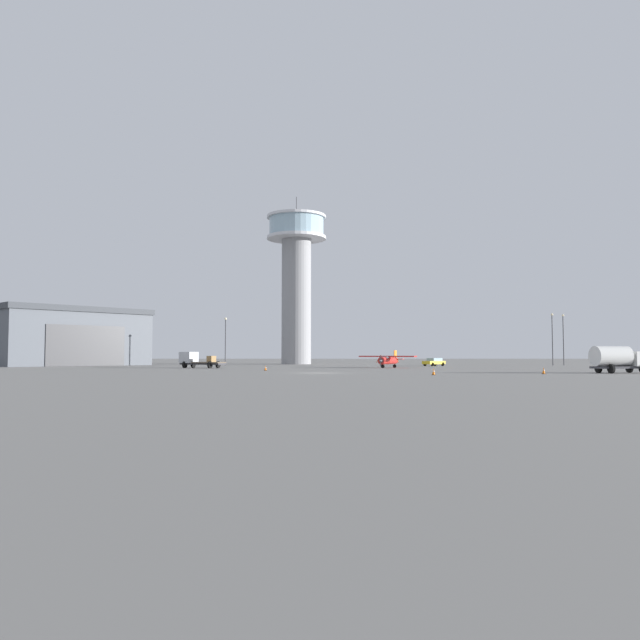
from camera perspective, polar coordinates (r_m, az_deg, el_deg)
name	(u,v)px	position (r m, az deg, el deg)	size (l,w,h in m)	color
ground_plane	(318,373)	(67.49, -0.14, -4.93)	(400.00, 400.00, 0.00)	gray
control_tower	(296,271)	(126.85, -2.21, 4.54)	(12.19, 12.19, 34.58)	gray
hangar	(58,337)	(124.28, -23.11, -1.47)	(35.40, 35.49, 10.36)	#4C5159
airplane_red	(388,360)	(93.35, 6.35, -3.67)	(8.48, 6.79, 2.63)	red
truck_flatbed_silver	(196,360)	(93.35, -11.38, -3.66)	(7.20, 4.87, 2.38)	#38383D
truck_fuel_tanker_white	(618,358)	(74.51, 25.86, -3.20)	(6.37, 3.95, 2.94)	#38383D
car_yellow	(434,362)	(108.19, 10.52, -3.82)	(4.34, 4.13, 1.37)	gold
light_post_west	(552,335)	(119.65, 20.73, -1.28)	(0.44, 0.44, 9.49)	#38383D
light_post_north	(226,337)	(111.44, -8.75, -1.56)	(0.44, 0.44, 8.61)	#38383D
light_post_centre	(563,335)	(121.45, 21.62, -1.31)	(0.44, 0.44, 9.40)	#38383D
traffic_cone_near_left	(265,368)	(77.42, -5.08, -4.46)	(0.36, 0.36, 0.64)	black
traffic_cone_near_right	(544,371)	(68.25, 20.01, -4.43)	(0.36, 0.36, 0.71)	black
traffic_cone_mid_apron	(434,372)	(62.14, 10.48, -4.73)	(0.36, 0.36, 0.66)	black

